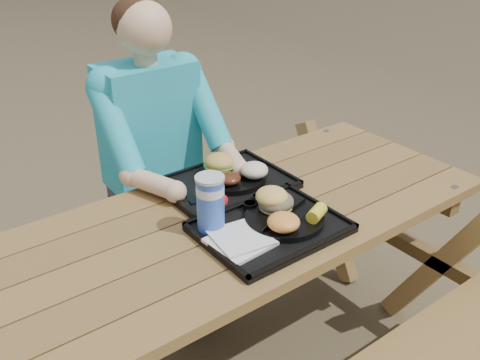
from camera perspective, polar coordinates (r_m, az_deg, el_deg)
picnic_table at (r=2.05m, az=-0.00°, el=-12.55°), size 1.80×1.49×0.75m
tray_near at (r=1.73m, az=3.24°, el=-5.18°), size 0.45×0.35×0.02m
tray_far at (r=1.98m, az=-1.42°, el=-0.52°), size 0.45×0.35×0.02m
plate_near at (r=1.75m, az=4.75°, el=-4.10°), size 0.26×0.26×0.02m
plate_far at (r=2.00m, az=-0.90°, el=0.34°), size 0.26×0.26×0.02m
napkin_stack at (r=1.64m, az=0.01°, el=-6.49°), size 0.18×0.18×0.02m
soda_cup at (r=1.67m, az=-3.16°, el=-2.63°), size 0.09×0.09×0.18m
condiment_bbq at (r=1.80m, az=1.06°, el=-2.81°), size 0.05×0.05×0.03m
condiment_mustard at (r=1.84m, az=2.11°, el=-2.12°), size 0.06×0.06×0.03m
sandwich at (r=1.76m, az=3.88°, el=-1.36°), size 0.11×0.11×0.12m
mac_cheese at (r=1.67m, az=4.67°, el=-4.49°), size 0.10×0.10×0.05m
corn_cob at (r=1.73m, az=8.18°, el=-3.51°), size 0.10×0.10×0.04m
cutlery_far at (r=1.91m, az=-5.70°, el=-1.47°), size 0.06×0.16×0.01m
burger at (r=2.00m, az=-2.18°, el=2.33°), size 0.11×0.11×0.10m
baked_beans at (r=1.92m, az=-1.19°, el=0.18°), size 0.09×0.09×0.04m
potato_salad at (r=1.96m, az=1.54°, el=1.06°), size 0.10×0.10×0.06m
diner at (r=2.34m, az=-9.01°, el=0.49°), size 0.48×0.84×1.28m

